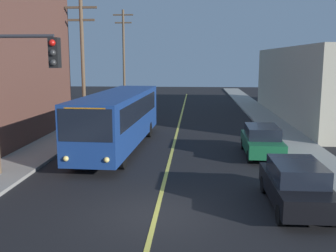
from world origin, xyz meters
name	(u,v)px	position (x,y,z in m)	size (l,w,h in m)	color
ground_plane	(156,215)	(0.00, 0.00, 0.00)	(120.00, 120.00, 0.00)	black
sidewalk_left	(52,144)	(-7.25, 10.00, 0.07)	(2.50, 90.00, 0.15)	gray
sidewalk_right	(300,148)	(7.25, 10.00, 0.07)	(2.50, 90.00, 0.15)	gray
lane_stripe_center	(177,132)	(0.00, 15.00, 0.01)	(0.16, 60.00, 0.01)	#D8CC4C
city_bus	(119,117)	(-3.07, 9.61, 1.82)	(3.08, 12.24, 3.20)	navy
parked_car_black	(296,184)	(4.76, 0.97, 0.84)	(1.83, 4.40, 1.62)	black
parked_car_green	(262,140)	(4.80, 8.33, 0.84)	(1.90, 4.44, 1.62)	#196038
utility_pole_mid	(83,56)	(-7.24, 17.16, 5.28)	(2.40, 0.28, 9.28)	brown
utility_pole_far	(124,51)	(-7.36, 35.02, 5.99)	(2.40, 0.28, 10.66)	brown
traffic_signal_left_corner	(0,83)	(-5.41, 0.75, 4.30)	(3.75, 0.48, 6.00)	#2D2D33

